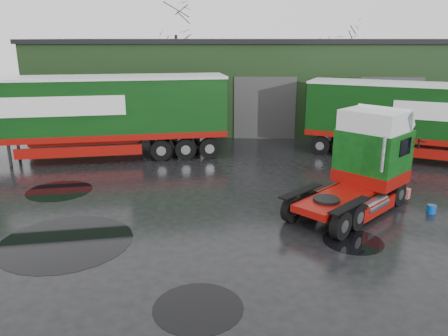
# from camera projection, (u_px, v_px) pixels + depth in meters

# --- Properties ---
(ground) EXTENTS (100.00, 100.00, 0.00)m
(ground) POSITION_uv_depth(u_px,v_px,m) (227.00, 224.00, 15.62)
(ground) COLOR black
(warehouse) EXTENTS (32.40, 12.40, 6.30)m
(warehouse) POSITION_uv_depth(u_px,v_px,m) (261.00, 81.00, 33.79)
(warehouse) COLOR black
(warehouse) RESTS_ON ground
(hero_tractor) EXTENTS (6.06, 6.25, 3.80)m
(hero_tractor) POSITION_uv_depth(u_px,v_px,m) (350.00, 165.00, 16.04)
(hero_tractor) COLOR #0C4611
(hero_tractor) RESTS_ON ground
(trailer_left) EXTENTS (14.73, 5.96, 4.48)m
(trailer_left) POSITION_uv_depth(u_px,v_px,m) (94.00, 118.00, 23.58)
(trailer_left) COLOR silver
(trailer_left) RESTS_ON ground
(lorry_right) EXTENTS (15.65, 8.40, 4.14)m
(lorry_right) POSITION_uv_depth(u_px,v_px,m) (423.00, 122.00, 23.26)
(lorry_right) COLOR silver
(lorry_right) RESTS_ON ground
(wash_bucket) EXTENTS (0.34, 0.34, 0.31)m
(wash_bucket) POSITION_uv_depth(u_px,v_px,m) (431.00, 209.00, 16.53)
(wash_bucket) COLOR #0848B4
(wash_bucket) RESTS_ON ground
(tree_back_a) EXTENTS (4.40, 4.40, 9.50)m
(tree_back_a) POSITION_uv_depth(u_px,v_px,m) (176.00, 55.00, 43.20)
(tree_back_a) COLOR black
(tree_back_a) RESTS_ON ground
(tree_back_b) EXTENTS (4.40, 4.40, 7.50)m
(tree_back_b) POSITION_uv_depth(u_px,v_px,m) (338.00, 66.00, 42.89)
(tree_back_b) COLOR black
(tree_back_b) RESTS_ON ground
(puddle_0) EXTENTS (2.26, 2.26, 0.01)m
(puddle_0) POSITION_uv_depth(u_px,v_px,m) (198.00, 308.00, 10.75)
(puddle_0) COLOR black
(puddle_0) RESTS_ON ground
(puddle_1) EXTENTS (1.81, 1.81, 0.01)m
(puddle_1) POSITION_uv_depth(u_px,v_px,m) (351.00, 198.00, 18.12)
(puddle_1) COLOR black
(puddle_1) RESTS_ON ground
(puddle_2) EXTENTS (4.31, 4.31, 0.01)m
(puddle_2) POSITION_uv_depth(u_px,v_px,m) (66.00, 242.00, 14.23)
(puddle_2) COLOR black
(puddle_2) RESTS_ON ground
(puddle_3) EXTENTS (1.96, 1.96, 0.01)m
(puddle_3) POSITION_uv_depth(u_px,v_px,m) (353.00, 241.00, 14.26)
(puddle_3) COLOR black
(puddle_3) RESTS_ON ground
(puddle_4) EXTENTS (2.79, 2.79, 0.01)m
(puddle_4) POSITION_uv_depth(u_px,v_px,m) (59.00, 191.00, 18.98)
(puddle_4) COLOR black
(puddle_4) RESTS_ON ground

